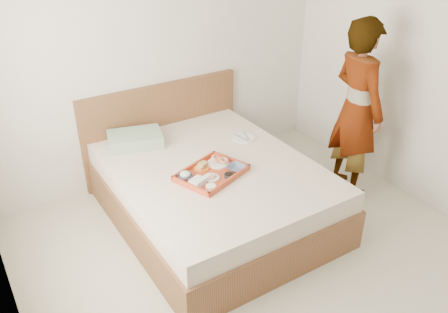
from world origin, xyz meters
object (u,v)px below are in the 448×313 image
at_px(bed, 213,192).
at_px(dinner_plate, 244,137).
at_px(tray, 212,173).
at_px(person, 357,109).

bearing_deg(bed, dinner_plate, 29.19).
height_order(tray, person, person).
bearing_deg(bed, person, -11.69).
relative_size(tray, person, 0.32).
xyz_separation_m(bed, dinner_plate, (0.51, 0.29, 0.27)).
relative_size(tray, dinner_plate, 2.40).
xyz_separation_m(dinner_plate, person, (0.84, -0.57, 0.30)).
height_order(bed, dinner_plate, dinner_plate).
bearing_deg(dinner_plate, bed, -150.81).
bearing_deg(dinner_plate, tray, -145.24).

